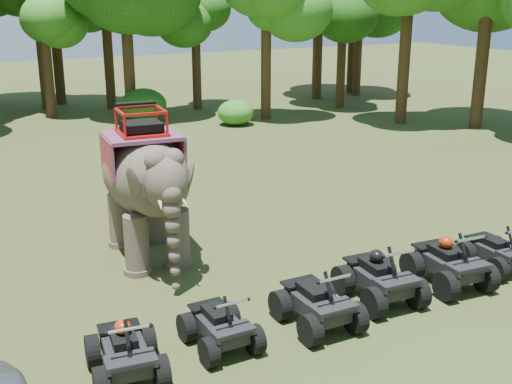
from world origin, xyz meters
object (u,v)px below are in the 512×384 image
Objects in this scene: atv_1 at (220,319)px; atv_4 at (450,257)px; atv_2 at (317,296)px; atv_5 at (498,246)px; elephant at (145,183)px; atv_3 at (380,271)px; atv_0 at (125,345)px.

atv_4 is at bearing -0.87° from atv_1.
atv_2 is 5.25m from atv_5.
elephant is 5.38m from atv_2.
elephant is at bearing 109.99° from atv_2.
atv_0 is at bearing -173.74° from atv_3.
atv_5 is at bearing 8.64° from atv_4.
elephant is 2.71× the size of atv_0.
elephant is 4.94m from atv_1.
atv_3 is (5.59, 0.16, 0.06)m from atv_0.
atv_4 is (7.43, 0.01, 0.07)m from atv_0.
atv_0 is 7.43m from atv_4.
atv_2 is at bearing -174.34° from atv_5.
elephant reaches higher than atv_0.
atv_1 is 0.85× the size of atv_3.
atv_0 is 1.82m from atv_1.
atv_1 is at bearing -174.55° from atv_3.
atv_4 is (3.61, 0.12, 0.04)m from atv_2.
atv_3 reaches higher than atv_0.
atv_3 reaches higher than atv_1.
atv_1 is (-0.34, -4.76, -1.30)m from elephant.
atv_3 is at bearing 9.61° from atv_0.
atv_2 is 3.61m from atv_4.
atv_0 is at bearing -176.65° from atv_1.
atv_2 is at bearing -166.88° from atv_3.
atv_3 is 3.48m from atv_5.
elephant is 2.81× the size of atv_5.
atv_1 is 0.89× the size of atv_2.
atv_5 is at bearing -28.67° from elephant.
atv_0 is at bearing -108.07° from elephant.
atv_4 reaches higher than atv_2.
atv_0 is 0.91× the size of atv_3.
atv_0 is at bearing -174.29° from atv_4.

